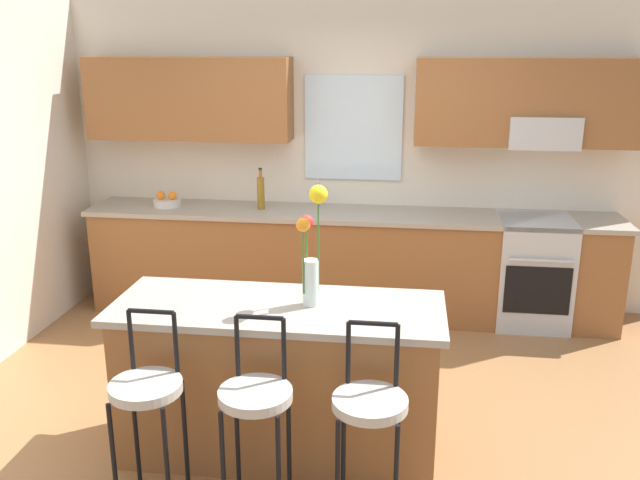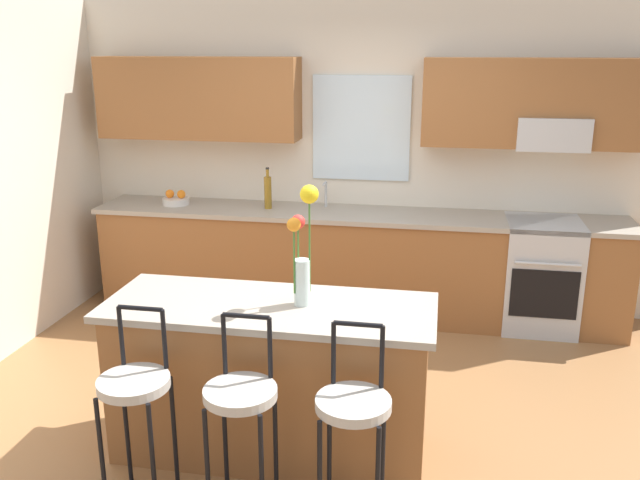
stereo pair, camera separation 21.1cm
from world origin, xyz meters
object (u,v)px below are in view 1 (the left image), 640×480
(oven_range, at_px, (532,271))
(bar_stool_far, at_px, (370,411))
(bottle_olive_oil, at_px, (261,192))
(kitchen_island, at_px, (279,379))
(flower_vase, at_px, (311,248))
(bar_stool_near, at_px, (147,396))
(fruit_bowl_oranges, at_px, (167,201))
(bar_stool_middle, at_px, (256,403))

(oven_range, bearing_deg, bar_stool_far, -113.95)
(bottle_olive_oil, bearing_deg, oven_range, -0.61)
(kitchen_island, height_order, bar_stool_far, bar_stool_far)
(oven_range, xyz_separation_m, flower_vase, (-1.57, -2.12, 0.79))
(oven_range, relative_size, flower_vase, 1.37)
(bar_stool_near, distance_m, fruit_bowl_oranges, 2.89)
(flower_vase, distance_m, fruit_bowl_oranges, 2.69)
(fruit_bowl_oranges, distance_m, bottle_olive_oil, 0.86)
(oven_range, height_order, flower_vase, flower_vase)
(flower_vase, bearing_deg, bottle_olive_oil, 109.50)
(kitchen_island, bearing_deg, fruit_bowl_oranges, 123.33)
(fruit_bowl_oranges, xyz_separation_m, bottle_olive_oil, (0.85, -0.00, 0.11))
(oven_range, distance_m, flower_vase, 2.75)
(kitchen_island, xyz_separation_m, bottle_olive_oil, (-0.57, 2.17, 0.61))
(bottle_olive_oil, bearing_deg, flower_vase, -70.50)
(bar_stool_far, distance_m, bottle_olive_oil, 2.99)
(kitchen_island, distance_m, bottle_olive_oil, 2.32)
(oven_range, height_order, fruit_bowl_oranges, fruit_bowl_oranges)
(oven_range, relative_size, fruit_bowl_oranges, 3.83)
(fruit_bowl_oranges, height_order, bottle_olive_oil, bottle_olive_oil)
(bar_stool_middle, height_order, bar_stool_far, same)
(bar_stool_near, relative_size, bottle_olive_oil, 2.88)
(bar_stool_far, height_order, fruit_bowl_oranges, fruit_bowl_oranges)
(flower_vase, bearing_deg, bar_stool_middle, -107.28)
(bar_stool_near, height_order, fruit_bowl_oranges, fruit_bowl_oranges)
(oven_range, relative_size, bar_stool_near, 0.88)
(bar_stool_middle, bearing_deg, flower_vase, 72.72)
(bar_stool_far, relative_size, flower_vase, 1.55)
(bar_stool_middle, relative_size, bottle_olive_oil, 2.88)
(oven_range, height_order, bar_stool_near, bar_stool_near)
(kitchen_island, relative_size, bottle_olive_oil, 5.08)
(kitchen_island, bearing_deg, bar_stool_middle, -90.00)
(kitchen_island, xyz_separation_m, fruit_bowl_oranges, (-1.43, 2.17, 0.50))
(flower_vase, height_order, bottle_olive_oil, flower_vase)
(bar_stool_far, height_order, flower_vase, flower_vase)
(bar_stool_near, height_order, bar_stool_far, same)
(bar_stool_near, xyz_separation_m, fruit_bowl_oranges, (-0.88, 2.73, 0.33))
(bar_stool_far, xyz_separation_m, flower_vase, (-0.37, 0.59, 0.61))
(bar_stool_near, xyz_separation_m, bottle_olive_oil, (-0.02, 2.73, 0.43))
(oven_range, bearing_deg, bottle_olive_oil, 179.39)
(bottle_olive_oil, bearing_deg, fruit_bowl_oranges, 180.00)
(bar_stool_near, relative_size, bar_stool_middle, 1.00)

